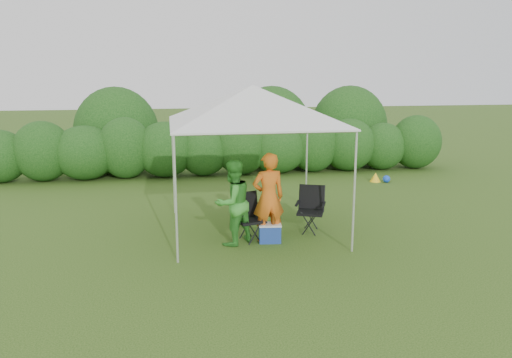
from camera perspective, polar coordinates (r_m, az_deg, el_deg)
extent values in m
plane|color=#3E5F1E|center=(9.47, 0.14, -6.74)|extent=(70.00, 70.00, 0.00)
ellipsoid|color=#24551A|center=(15.72, -27.22, 2.31)|extent=(1.50, 1.28, 1.50)
cylinder|color=#382616|center=(15.82, -27.01, 0.17)|extent=(0.12, 0.12, 0.30)
ellipsoid|color=#24551A|center=(15.40, -23.21, 2.93)|extent=(1.65, 1.40, 1.73)
cylinder|color=#382616|center=(15.52, -22.99, 0.33)|extent=(0.12, 0.12, 0.30)
ellipsoid|color=#24551A|center=(15.19, -19.00, 2.84)|extent=(1.80, 1.53, 1.57)
cylinder|color=#382616|center=(15.30, -18.84, 0.49)|extent=(0.12, 0.12, 0.30)
ellipsoid|color=#24551A|center=(15.03, -14.74, 3.45)|extent=(1.58, 1.34, 1.80)
cylinder|color=#382616|center=(15.16, -14.58, 0.65)|extent=(0.12, 0.12, 0.30)
ellipsoid|color=#24551A|center=(14.99, -10.37, 3.34)|extent=(1.72, 1.47, 1.65)
cylinder|color=#382616|center=(15.10, -10.28, 0.81)|extent=(0.12, 0.12, 0.30)
ellipsoid|color=#24551A|center=(15.03, -6.01, 3.21)|extent=(1.50, 1.28, 1.50)
cylinder|color=#382616|center=(15.14, -5.96, 0.96)|extent=(0.12, 0.12, 0.30)
ellipsoid|color=#24551A|center=(15.13, -1.71, 3.76)|extent=(1.65, 1.40, 1.73)
cylinder|color=#382616|center=(15.25, -1.69, 1.11)|extent=(0.12, 0.12, 0.30)
ellipsoid|color=#24551A|center=(15.35, 2.51, 3.58)|extent=(1.80, 1.53, 1.57)
cylinder|color=#382616|center=(15.45, 2.49, 1.25)|extent=(0.12, 0.12, 0.30)
ellipsoid|color=#24551A|center=(15.61, 6.61, 4.08)|extent=(1.58, 1.34, 1.80)
cylinder|color=#382616|center=(15.74, 6.55, 1.37)|extent=(0.12, 0.12, 0.30)
ellipsoid|color=#24551A|center=(15.98, 10.53, 3.87)|extent=(1.72, 1.47, 1.65)
cylinder|color=#382616|center=(16.09, 10.44, 1.49)|extent=(0.12, 0.12, 0.30)
ellipsoid|color=#24551A|center=(16.43, 14.26, 3.65)|extent=(1.50, 1.28, 1.50)
cylinder|color=#382616|center=(16.52, 14.15, 1.59)|extent=(0.12, 0.12, 0.30)
ellipsoid|color=#24551A|center=(16.91, 17.82, 4.06)|extent=(1.65, 1.40, 1.73)
cylinder|color=#382616|center=(17.01, 17.66, 1.69)|extent=(0.12, 0.12, 0.30)
cylinder|color=silver|center=(8.08, -9.15, -2.45)|extent=(0.04, 0.04, 2.10)
cylinder|color=silver|center=(8.64, 11.17, -1.57)|extent=(0.04, 0.04, 2.10)
cylinder|color=silver|center=(11.01, -9.42, 1.43)|extent=(0.04, 0.04, 2.10)
cylinder|color=silver|center=(11.43, 5.81, 1.92)|extent=(0.04, 0.04, 2.10)
cube|color=white|center=(9.50, -0.39, 6.41)|extent=(3.10, 3.10, 0.03)
pyramid|color=white|center=(9.47, -0.39, 8.61)|extent=(3.10, 3.10, 0.70)
cube|color=black|center=(9.75, 6.23, -3.80)|extent=(0.62, 0.60, 0.05)
cube|color=black|center=(9.89, 6.39, -2.01)|extent=(0.51, 0.31, 0.47)
cube|color=black|center=(9.74, 4.76, -2.77)|extent=(0.20, 0.40, 0.03)
cube|color=black|center=(9.69, 7.75, -2.91)|extent=(0.20, 0.40, 0.03)
cylinder|color=black|center=(9.64, 4.84, -5.21)|extent=(0.02, 0.02, 0.40)
cylinder|color=black|center=(9.60, 7.31, -5.34)|extent=(0.02, 0.02, 0.40)
cylinder|color=black|center=(10.03, 5.15, -4.51)|extent=(0.02, 0.02, 0.40)
cylinder|color=black|center=(9.99, 7.52, -4.64)|extent=(0.02, 0.02, 0.40)
cube|color=black|center=(9.20, -0.66, -4.75)|extent=(0.59, 0.56, 0.05)
cube|color=black|center=(9.31, -1.20, -2.89)|extent=(0.50, 0.26, 0.46)
cube|color=black|center=(9.05, -2.11, -3.94)|extent=(0.16, 0.41, 0.03)
cube|color=black|center=(9.26, 0.74, -3.57)|extent=(0.16, 0.41, 0.03)
cylinder|color=black|center=(9.00, -1.29, -6.44)|extent=(0.02, 0.02, 0.39)
cylinder|color=black|center=(9.17, 1.05, -6.09)|extent=(0.02, 0.02, 0.39)
cylinder|color=black|center=(9.36, -2.33, -5.72)|extent=(0.02, 0.02, 0.39)
cylinder|color=black|center=(9.52, -0.06, -5.40)|extent=(0.02, 0.02, 0.39)
imported|color=orange|center=(9.08, 1.43, -2.12)|extent=(0.64, 0.46, 1.65)
imported|color=green|center=(8.94, -2.66, -2.71)|extent=(0.95, 0.90, 1.55)
cube|color=#214099|center=(9.21, 1.58, -6.24)|extent=(0.42, 0.32, 0.32)
cube|color=silver|center=(9.16, 1.59, -5.22)|extent=(0.44, 0.34, 0.03)
cylinder|color=#592D0C|center=(9.09, 2.02, -4.42)|extent=(0.07, 0.07, 0.26)
cone|color=yellow|center=(14.61, 13.48, 0.20)|extent=(0.31, 0.31, 0.26)
sphere|color=blue|center=(14.57, 14.68, 0.00)|extent=(0.21, 0.21, 0.21)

